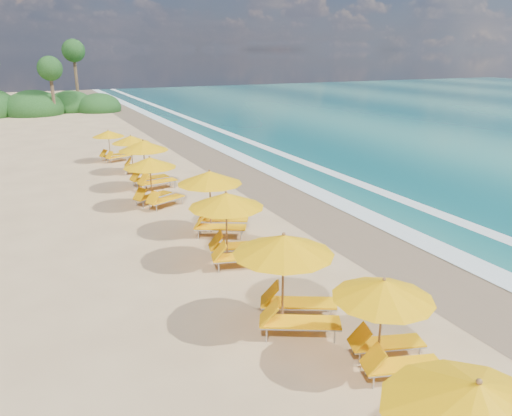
% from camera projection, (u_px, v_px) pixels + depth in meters
% --- Properties ---
extents(ground, '(160.00, 160.00, 0.00)m').
position_uv_depth(ground, '(256.00, 238.00, 19.21)').
color(ground, tan).
rests_on(ground, ground).
extents(wet_sand, '(4.00, 160.00, 0.01)m').
position_uv_depth(wet_sand, '(343.00, 223.00, 20.83)').
color(wet_sand, '#7C654A').
rests_on(wet_sand, ground).
extents(surf_foam, '(4.00, 160.00, 0.01)m').
position_uv_depth(surf_foam, '(394.00, 214.00, 21.92)').
color(surf_foam, white).
rests_on(surf_foam, ground).
extents(station_2, '(2.85, 2.77, 2.26)m').
position_uv_depth(station_2, '(388.00, 318.00, 10.97)').
color(station_2, olive).
rests_on(station_2, ground).
extents(station_3, '(3.45, 3.45, 2.61)m').
position_uv_depth(station_3, '(291.00, 275.00, 12.65)').
color(station_3, olive).
rests_on(station_3, ground).
extents(station_4, '(3.14, 3.03, 2.53)m').
position_uv_depth(station_4, '(232.00, 223.00, 16.57)').
color(station_4, olive).
rests_on(station_4, ground).
extents(station_5, '(3.40, 3.40, 2.55)m').
position_uv_depth(station_5, '(215.00, 198.00, 19.35)').
color(station_5, olive).
rests_on(station_5, ground).
extents(station_6, '(3.15, 3.14, 2.40)m').
position_uv_depth(station_6, '(154.00, 178.00, 22.66)').
color(station_6, olive).
rests_on(station_6, ground).
extents(station_7, '(3.09, 2.96, 2.58)m').
position_uv_depth(station_7, '(148.00, 161.00, 25.70)').
color(station_7, olive).
rests_on(station_7, ground).
extents(station_8, '(2.76, 2.66, 2.24)m').
position_uv_depth(station_8, '(135.00, 151.00, 29.05)').
color(station_8, olive).
rests_on(station_8, ground).
extents(station_9, '(2.63, 2.57, 2.07)m').
position_uv_depth(station_9, '(111.00, 143.00, 32.07)').
color(station_9, olive).
rests_on(station_9, ground).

